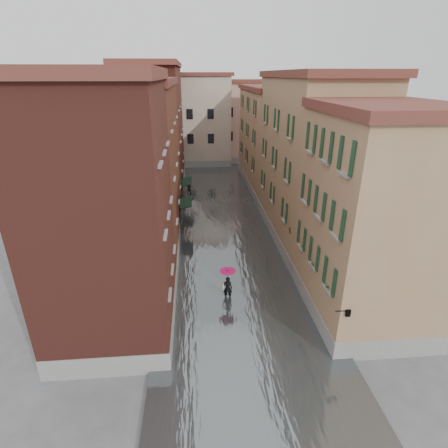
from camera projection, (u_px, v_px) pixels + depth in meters
name	position (u px, v px, depth m)	size (l,w,h in m)	color
ground	(238.00, 296.00, 22.59)	(120.00, 120.00, 0.00)	#535355
floodwater	(222.00, 219.00, 34.46)	(10.00, 60.00, 0.20)	#52585A
building_left_near	(108.00, 218.00, 17.65)	(6.00, 8.00, 13.00)	maroon
building_left_mid	(139.00, 169.00, 27.82)	(6.00, 14.00, 12.50)	brown
building_left_far	(156.00, 131.00, 41.26)	(6.00, 16.00, 14.00)	maroon
building_right_near	(372.00, 223.00, 19.04)	(6.00, 8.00, 11.50)	#9A6F4F
building_right_mid	(310.00, 163.00, 28.82)	(6.00, 14.00, 13.00)	#947E59
building_right_far	(272.00, 140.00, 42.85)	(6.00, 16.00, 11.50)	#9A6F4F
building_end_cream	(190.00, 121.00, 54.59)	(12.00, 9.00, 13.00)	beige
building_end_pink	(245.00, 122.00, 57.32)	(10.00, 9.00, 12.00)	tan
awning_near	(185.00, 203.00, 31.62)	(1.09, 2.95, 2.80)	black
awning_far	(186.00, 182.00, 37.81)	(1.09, 3.16, 2.80)	black
wall_lantern	(347.00, 312.00, 16.25)	(0.71, 0.22, 0.35)	black
window_planters	(309.00, 251.00, 20.83)	(0.59, 8.16, 0.84)	maroon
pedestrian_main	(228.00, 281.00, 21.80)	(1.04, 1.04, 2.06)	black
pedestrian_far	(190.00, 188.00, 41.26)	(0.84, 0.66, 1.73)	black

